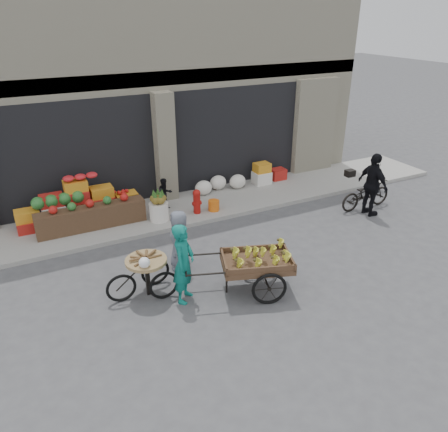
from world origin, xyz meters
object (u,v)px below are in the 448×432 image
vendor_grey (179,240)px  bicycle (366,194)px  pineapple_bin (159,212)px  orange_bucket (214,205)px  banana_cart (254,260)px  tricycle_cart (147,271)px  seated_person (165,194)px  vendor_woman (184,263)px  cyclist (373,185)px  fire_hydrant (197,200)px

vendor_grey → bicycle: (6.08, 0.61, -0.25)m
pineapple_bin → orange_bucket: bearing=-3.6°
banana_cart → bicycle: 5.49m
pineapple_bin → vendor_grey: (-0.32, -2.34, 0.33)m
tricycle_cart → orange_bucket: bearing=45.9°
orange_bucket → seated_person: seated_person is taller
banana_cart → seated_person: bearing=113.0°
vendor_grey → pineapple_bin: bearing=-163.7°
vendor_woman → bicycle: 6.69m
orange_bucket → cyclist: bearing=-27.2°
banana_cart → vendor_woman: 1.45m
pineapple_bin → vendor_woman: bearing=-101.0°
pineapple_bin → orange_bucket: (1.60, -0.10, -0.10)m
seated_person → vendor_woman: bearing=-114.8°
cyclist → vendor_woman: bearing=102.7°
orange_bucket → tricycle_cart: size_ratio=0.22×
pineapple_bin → orange_bucket: size_ratio=1.62×
vendor_woman → vendor_grey: vendor_woman is taller
banana_cart → vendor_grey: size_ratio=1.83×
fire_hydrant → tricycle_cart: size_ratio=0.50×
orange_bucket → seated_person: (-1.20, 0.70, 0.31)m
orange_bucket → vendor_grey: 2.98m
banana_cart → tricycle_cart: (-2.01, 0.87, -0.17)m
pineapple_bin → vendor_woman: size_ratio=0.31×
pineapple_bin → vendor_woman: 3.60m
pineapple_bin → banana_cart: 3.95m
seated_person → banana_cart: size_ratio=0.36×
vendor_grey → cyclist: size_ratio=0.78×
banana_cart → tricycle_cart: 2.20m
orange_bucket → cyclist: size_ratio=0.18×
fire_hydrant → orange_bucket: size_ratio=2.22×
bicycle → orange_bucket: bearing=68.9°
fire_hydrant → orange_bucket: (0.50, -0.05, -0.23)m
fire_hydrant → bicycle: bicycle is taller
seated_person → vendor_woman: vendor_woman is taller
vendor_woman → cyclist: 6.39m
seated_person → cyclist: bearing=-37.9°
vendor_woman → tricycle_cart: size_ratio=1.18×
tricycle_cart → vendor_grey: 1.19m
pineapple_bin → vendor_grey: 2.39m
tricycle_cart → pineapple_bin: bearing=67.4°
seated_person → bicycle: bearing=-33.5°
tricycle_cart → bicycle: (7.06, 1.27, -0.11)m
seated_person → bicycle: 5.85m
orange_bucket → banana_cart: bearing=-103.2°
orange_bucket → banana_cart: (-0.89, -3.77, 0.46)m
vendor_woman → bicycle: vendor_woman is taller
pineapple_bin → tricycle_cart: (-1.30, -3.01, 0.20)m
tricycle_cart → vendor_grey: size_ratio=1.01×
bicycle → vendor_grey: bearing=96.1°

